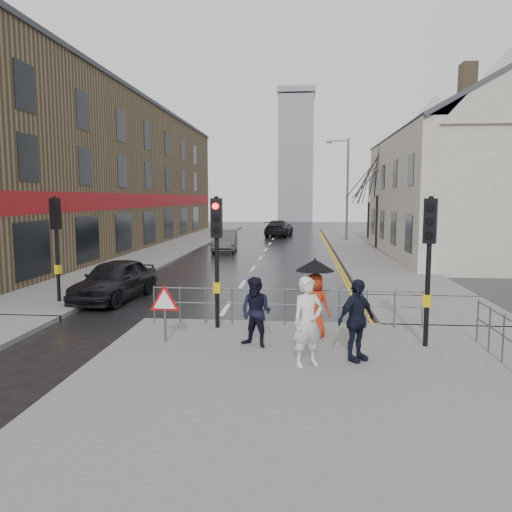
% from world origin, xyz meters
% --- Properties ---
extents(ground, '(120.00, 120.00, 0.00)m').
position_xyz_m(ground, '(0.00, 0.00, 0.00)').
color(ground, black).
rests_on(ground, ground).
extents(near_pavement, '(10.00, 9.00, 0.14)m').
position_xyz_m(near_pavement, '(3.00, -3.50, 0.07)').
color(near_pavement, '#605E5B').
rests_on(near_pavement, ground).
extents(left_pavement, '(4.00, 44.00, 0.14)m').
position_xyz_m(left_pavement, '(-6.50, 23.00, 0.07)').
color(left_pavement, '#605E5B').
rests_on(left_pavement, ground).
extents(right_pavement, '(4.00, 40.00, 0.14)m').
position_xyz_m(right_pavement, '(6.50, 25.00, 0.07)').
color(right_pavement, '#605E5B').
rests_on(right_pavement, ground).
extents(pavement_bridge_right, '(4.00, 4.20, 0.14)m').
position_xyz_m(pavement_bridge_right, '(6.50, 3.00, 0.07)').
color(pavement_bridge_right, '#605E5B').
rests_on(pavement_bridge_right, ground).
extents(building_left_terrace, '(8.00, 42.00, 10.00)m').
position_xyz_m(building_left_terrace, '(-12.00, 22.00, 5.00)').
color(building_left_terrace, brown).
rests_on(building_left_terrace, ground).
extents(building_right_cream, '(9.00, 16.40, 10.10)m').
position_xyz_m(building_right_cream, '(12.00, 18.00, 4.78)').
color(building_right_cream, beige).
rests_on(building_right_cream, ground).
extents(church_tower, '(5.00, 5.00, 18.00)m').
position_xyz_m(church_tower, '(1.50, 62.00, 9.00)').
color(church_tower, gray).
rests_on(church_tower, ground).
extents(traffic_signal_near_left, '(0.28, 0.27, 3.40)m').
position_xyz_m(traffic_signal_near_left, '(0.20, 0.20, 2.46)').
color(traffic_signal_near_left, black).
rests_on(traffic_signal_near_left, near_pavement).
extents(traffic_signal_near_right, '(0.34, 0.33, 3.40)m').
position_xyz_m(traffic_signal_near_right, '(5.20, -1.00, 2.46)').
color(traffic_signal_near_right, black).
rests_on(traffic_signal_near_right, near_pavement).
extents(traffic_signal_far_left, '(0.34, 0.33, 3.40)m').
position_xyz_m(traffic_signal_far_left, '(-5.50, 3.00, 2.46)').
color(traffic_signal_far_left, black).
rests_on(traffic_signal_far_left, left_pavement).
extents(guard_railing_front, '(7.14, 0.04, 1.00)m').
position_xyz_m(guard_railing_front, '(1.95, 0.60, 0.86)').
color(guard_railing_front, '#595B5E').
rests_on(guard_railing_front, near_pavement).
extents(warning_sign, '(0.80, 0.07, 1.35)m').
position_xyz_m(warning_sign, '(-0.80, -1.21, 1.04)').
color(warning_sign, '#595B5E').
rests_on(warning_sign, near_pavement).
extents(street_lamp, '(1.83, 0.25, 8.00)m').
position_xyz_m(street_lamp, '(5.82, 28.00, 4.71)').
color(street_lamp, '#595B5E').
rests_on(street_lamp, right_pavement).
extents(tree_near, '(2.40, 2.40, 6.58)m').
position_xyz_m(tree_near, '(7.50, 22.00, 5.14)').
color(tree_near, '#2D2219').
rests_on(tree_near, right_pavement).
extents(tree_far, '(2.40, 2.40, 5.64)m').
position_xyz_m(tree_far, '(8.00, 30.00, 4.42)').
color(tree_far, '#2D2219').
rests_on(tree_far, right_pavement).
extents(pedestrian_a, '(0.78, 0.70, 1.80)m').
position_xyz_m(pedestrian_a, '(2.50, -2.57, 1.04)').
color(pedestrian_a, silver).
rests_on(pedestrian_a, near_pavement).
extents(pedestrian_b, '(0.96, 0.88, 1.59)m').
position_xyz_m(pedestrian_b, '(1.35, -1.37, 0.93)').
color(pedestrian_b, black).
rests_on(pedestrian_b, near_pavement).
extents(pedestrian_with_umbrella, '(0.96, 0.96, 1.90)m').
position_xyz_m(pedestrian_with_umbrella, '(2.69, -0.45, 1.22)').
color(pedestrian_with_umbrella, '#AA2E13').
rests_on(pedestrian_with_umbrella, near_pavement).
extents(pedestrian_d, '(1.03, 0.98, 1.71)m').
position_xyz_m(pedestrian_d, '(3.50, -2.17, 1.00)').
color(pedestrian_d, black).
rests_on(pedestrian_d, near_pavement).
extents(car_parked, '(2.17, 4.29, 1.40)m').
position_xyz_m(car_parked, '(-4.00, 4.00, 0.70)').
color(car_parked, black).
rests_on(car_parked, ground).
extents(car_mid, '(1.79, 4.32, 1.39)m').
position_xyz_m(car_mid, '(-2.61, 19.83, 0.70)').
color(car_mid, '#414446').
rests_on(car_mid, ground).
extents(car_far, '(2.67, 5.27, 1.47)m').
position_xyz_m(car_far, '(0.36, 32.94, 0.73)').
color(car_far, black).
rests_on(car_far, ground).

